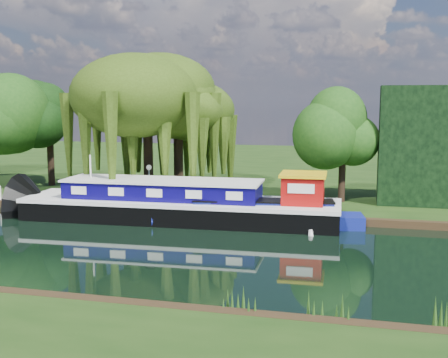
# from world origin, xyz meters

# --- Properties ---
(ground) EXTENTS (120.00, 120.00, 0.00)m
(ground) POSITION_xyz_m (0.00, 0.00, 0.00)
(ground) COLOR black
(far_bank) EXTENTS (120.00, 52.00, 0.45)m
(far_bank) POSITION_xyz_m (0.00, 34.00, 0.23)
(far_bank) COLOR black
(far_bank) RESTS_ON ground
(dutch_barge) EXTENTS (19.99, 5.21, 4.19)m
(dutch_barge) POSITION_xyz_m (4.09, 6.92, 1.04)
(dutch_barge) COLOR black
(dutch_barge) RESTS_ON ground
(narrowboat) EXTENTS (11.98, 3.84, 1.72)m
(narrowboat) POSITION_xyz_m (9.28, 6.65, 0.61)
(narrowboat) COLOR navy
(narrowboat) RESTS_ON ground
(white_cruiser) EXTENTS (2.70, 2.39, 1.32)m
(white_cruiser) POSITION_xyz_m (12.26, 5.76, 0.00)
(white_cruiser) COLOR silver
(white_cruiser) RESTS_ON ground
(willow_left) EXTENTS (8.27, 8.27, 9.91)m
(willow_left) POSITION_xyz_m (-0.25, 12.29, 7.65)
(willow_left) COLOR black
(willow_left) RESTS_ON far_bank
(willow_right) EXTENTS (6.31, 6.31, 7.68)m
(willow_right) POSITION_xyz_m (1.64, 13.58, 6.05)
(willow_right) COLOR black
(willow_right) RESTS_ON far_bank
(tree_far_mid) EXTENTS (4.82, 4.82, 7.88)m
(tree_far_mid) POSITION_xyz_m (-10.10, 15.41, 5.89)
(tree_far_mid) COLOR black
(tree_far_mid) RESTS_ON far_bank
(tree_far_right) EXTENTS (4.16, 4.16, 6.82)m
(tree_far_right) POSITION_xyz_m (13.61, 13.56, 5.15)
(tree_far_right) COLOR black
(tree_far_right) RESTS_ON far_bank
(conifer_hedge) EXTENTS (6.00, 3.00, 8.00)m
(conifer_hedge) POSITION_xyz_m (19.00, 14.00, 4.45)
(conifer_hedge) COLOR black
(conifer_hedge) RESTS_ON far_bank
(lamppost) EXTENTS (0.36, 0.36, 2.56)m
(lamppost) POSITION_xyz_m (0.50, 10.50, 2.42)
(lamppost) COLOR silver
(lamppost) RESTS_ON far_bank
(mooring_posts) EXTENTS (19.16, 0.16, 1.00)m
(mooring_posts) POSITION_xyz_m (-0.50, 8.40, 0.95)
(mooring_posts) COLOR silver
(mooring_posts) RESTS_ON far_bank
(reeds_near) EXTENTS (33.70, 1.50, 1.10)m
(reeds_near) POSITION_xyz_m (6.87, -7.57, 0.55)
(reeds_near) COLOR #1B4211
(reeds_near) RESTS_ON ground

